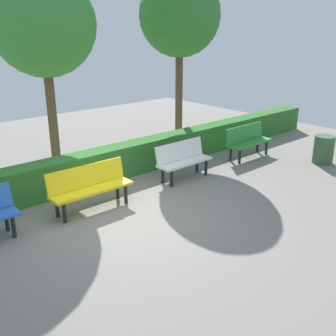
# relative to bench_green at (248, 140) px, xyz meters

# --- Properties ---
(ground_plane) EXTENTS (18.95, 18.95, 0.00)m
(ground_plane) POSITION_rel_bench_green_xyz_m (4.66, 0.77, -0.48)
(ground_plane) COLOR gray
(bench_green) EXTENTS (1.49, 0.46, 0.86)m
(bench_green) POSITION_rel_bench_green_xyz_m (0.00, 0.00, 0.00)
(bench_green) COLOR #2D8C38
(bench_green) RESTS_ON ground_plane
(bench_white) EXTENTS (1.41, 0.47, 0.86)m
(bench_white) POSITION_rel_bench_green_xyz_m (2.43, 0.02, -0.00)
(bench_white) COLOR white
(bench_white) RESTS_ON ground_plane
(bench_yellow) EXTENTS (1.65, 0.49, 0.86)m
(bench_yellow) POSITION_rel_bench_green_xyz_m (4.91, 0.03, 0.00)
(bench_yellow) COLOR yellow
(bench_yellow) RESTS_ON ground_plane
(hedge_row) EXTENTS (14.95, 0.51, 0.75)m
(hedge_row) POSITION_rel_bench_green_xyz_m (3.60, -1.07, -0.10)
(hedge_row) COLOR #2D6B28
(hedge_row) RESTS_ON ground_plane
(tree_near) EXTENTS (2.30, 2.30, 4.82)m
(tree_near) POSITION_rel_bench_green_xyz_m (0.38, -2.33, 3.17)
(tree_near) COLOR brown
(tree_near) RESTS_ON ground_plane
(tree_mid) EXTENTS (2.44, 2.44, 4.65)m
(tree_mid) POSITION_rel_bench_green_xyz_m (4.23, -2.78, 2.93)
(tree_mid) COLOR brown
(tree_mid) RESTS_ON ground_plane
(trash_bin) EXTENTS (0.52, 0.52, 0.72)m
(trash_bin) POSITION_rel_bench_green_xyz_m (-1.09, 1.62, -0.12)
(trash_bin) COLOR #385938
(trash_bin) RESTS_ON ground_plane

